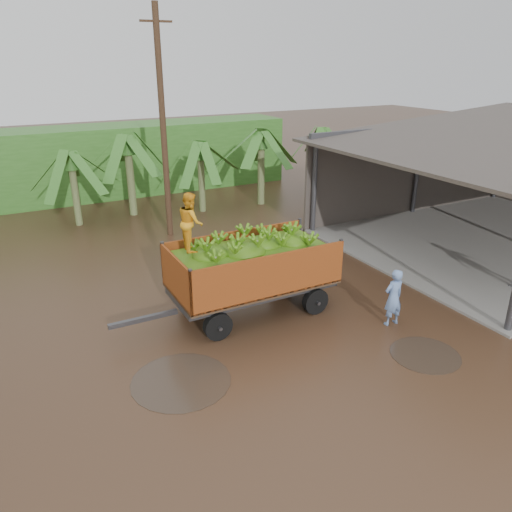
% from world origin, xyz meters
% --- Properties ---
extents(ground, '(100.00, 100.00, 0.00)m').
position_xyz_m(ground, '(0.00, 0.00, 0.00)').
color(ground, black).
rests_on(ground, ground).
extents(packing_shed, '(12.78, 10.80, 4.76)m').
position_xyz_m(packing_shed, '(11.77, 1.77, 2.50)').
color(packing_shed, gray).
rests_on(packing_shed, ground).
extents(hedge_north, '(22.00, 3.00, 3.60)m').
position_xyz_m(hedge_north, '(-2.00, 16.00, 1.80)').
color(hedge_north, '#2D661E').
rests_on(hedge_north, ground).
extents(banana_trailer, '(6.42, 2.24, 3.70)m').
position_xyz_m(banana_trailer, '(-0.28, 0.59, 1.40)').
color(banana_trailer, '#C4561C').
rests_on(banana_trailer, ground).
extents(man_blue, '(0.60, 0.40, 1.64)m').
position_xyz_m(man_blue, '(2.79, -1.90, 0.82)').
color(man_blue, '#6786BC').
rests_on(man_blue, ground).
extents(utility_pole, '(1.20, 0.24, 8.75)m').
position_xyz_m(utility_pole, '(-0.16, 8.17, 4.43)').
color(utility_pole, '#47301E').
rests_on(utility_pole, ground).
extents(banana_plants, '(24.78, 21.14, 4.01)m').
position_xyz_m(banana_plants, '(-5.19, 6.26, 1.84)').
color(banana_plants, '#2D661E').
rests_on(banana_plants, ground).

